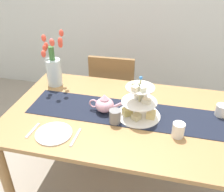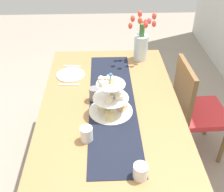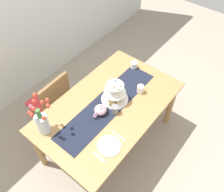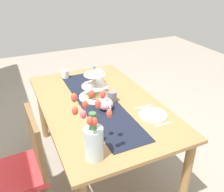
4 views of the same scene
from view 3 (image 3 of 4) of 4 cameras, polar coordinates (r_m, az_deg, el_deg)
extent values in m
plane|color=gray|center=(3.20, -0.64, -10.64)|extent=(8.00, 8.00, 0.00)
cube|color=silver|center=(3.25, -24.47, 18.16)|extent=(6.00, 0.08, 2.60)
cube|color=#A37747|center=(2.58, -0.78, -2.42)|extent=(1.63, 0.99, 0.03)
cylinder|color=#A37747|center=(3.17, 13.90, -2.10)|extent=(0.07, 0.07, 0.73)
cylinder|color=#A37747|center=(2.86, -17.30, -12.01)|extent=(0.07, 0.07, 0.73)
cylinder|color=#A37747|center=(3.43, 1.68, 4.81)|extent=(0.07, 0.07, 0.73)
cylinder|color=brown|center=(3.46, -14.06, -0.50)|extent=(0.04, 0.04, 0.41)
cylinder|color=brown|center=(3.35, -18.41, -4.29)|extent=(0.04, 0.04, 0.41)
cylinder|color=brown|center=(3.27, -9.72, -3.39)|extent=(0.04, 0.04, 0.41)
cylinder|color=brown|center=(3.15, -14.18, -7.54)|extent=(0.04, 0.04, 0.41)
cube|color=red|center=(3.13, -14.90, -1.33)|extent=(0.44, 0.44, 0.05)
cube|color=brown|center=(2.83, -13.29, 0.06)|extent=(0.42, 0.05, 0.45)
cube|color=black|center=(2.58, -1.03, -2.03)|extent=(1.36, 0.32, 0.00)
cylinder|color=beige|center=(2.52, 0.71, 1.29)|extent=(0.01, 0.01, 0.28)
cylinder|color=white|center=(2.62, 0.68, -0.71)|extent=(0.30, 0.30, 0.01)
cylinder|color=white|center=(2.54, 0.70, 0.88)|extent=(0.24, 0.24, 0.01)
cylinder|color=white|center=(2.45, 0.73, 2.58)|extent=(0.19, 0.19, 0.01)
cube|color=#EDD284|center=(2.64, 1.99, 0.67)|extent=(0.06, 0.07, 0.04)
cube|color=beige|center=(2.63, -0.82, 0.37)|extent=(0.07, 0.07, 0.04)
cube|color=#D8C773|center=(2.56, -0.11, -1.49)|extent=(0.08, 0.08, 0.05)
cube|color=beige|center=(2.58, 1.49, -1.05)|extent=(0.07, 0.07, 0.04)
cube|color=#F3E6C2|center=(2.54, 1.57, 1.70)|extent=(0.06, 0.05, 0.03)
cube|color=#EDE4CB|center=(2.56, -0.01, 2.03)|extent=(0.05, 0.06, 0.03)
cube|color=silver|center=(2.53, -0.24, 1.30)|extent=(0.06, 0.07, 0.03)
cube|color=beige|center=(2.42, 0.23, 2.49)|extent=(0.06, 0.04, 0.03)
cube|color=beige|center=(2.41, 1.31, 2.05)|extent=(0.06, 0.07, 0.03)
cube|color=#E8EACB|center=(2.43, 1.76, 2.66)|extent=(0.06, 0.07, 0.03)
sphere|color=#3370B7|center=(2.40, 0.74, 3.70)|extent=(0.02, 0.02, 0.02)
ellipsoid|color=#E5A8BC|center=(2.47, -2.78, -3.36)|extent=(0.13, 0.13, 0.10)
cone|color=#E5A8BC|center=(2.41, -2.84, -2.38)|extent=(0.06, 0.06, 0.04)
cylinder|color=#E5A8BC|center=(2.50, -1.45, -1.94)|extent=(0.07, 0.02, 0.06)
torus|color=#E5A8BC|center=(2.43, -4.01, -4.52)|extent=(0.07, 0.01, 0.07)
cylinder|color=silver|center=(2.39, -16.29, -6.44)|extent=(0.12, 0.12, 0.22)
cylinder|color=#3D7538|center=(2.27, -17.16, -4.15)|extent=(0.04, 0.04, 0.12)
ellipsoid|color=#EF4C38|center=(2.24, -16.42, -1.51)|extent=(0.04, 0.04, 0.06)
ellipsoid|color=#EF4C38|center=(2.22, -18.11, 0.21)|extent=(0.04, 0.04, 0.06)
ellipsoid|color=#EF4C38|center=(2.27, -18.23, -1.22)|extent=(0.04, 0.04, 0.06)
ellipsoid|color=#E5607A|center=(2.24, -18.91, -2.46)|extent=(0.04, 0.04, 0.06)
ellipsoid|color=#EF4C38|center=(2.23, -19.14, -3.81)|extent=(0.04, 0.04, 0.06)
ellipsoid|color=#EF4C38|center=(2.23, -18.69, -4.34)|extent=(0.04, 0.04, 0.06)
ellipsoid|color=#EF4C38|center=(2.14, -18.35, -2.95)|extent=(0.04, 0.04, 0.06)
ellipsoid|color=#EF4C38|center=(2.18, -16.04, -5.15)|extent=(0.04, 0.04, 0.06)
ellipsoid|color=#EF4C38|center=(2.13, -15.13, -2.33)|extent=(0.04, 0.04, 0.06)
ellipsoid|color=#EF4C38|center=(2.18, -15.27, -0.99)|extent=(0.04, 0.04, 0.06)
cylinder|color=white|center=(2.96, 5.30, 7.41)|extent=(0.08, 0.08, 0.08)
cylinder|color=white|center=(2.30, -0.74, -11.89)|extent=(0.23, 0.23, 0.01)
cube|color=silver|center=(2.25, -3.15, -14.43)|extent=(0.03, 0.15, 0.01)
cube|color=silver|center=(2.35, 1.53, -9.49)|extent=(0.02, 0.17, 0.01)
cylinder|color=slate|center=(2.47, 0.70, -3.26)|extent=(0.08, 0.08, 0.09)
cylinder|color=white|center=(2.68, 6.82, 1.67)|extent=(0.08, 0.08, 0.09)
camera|label=1|loc=(1.82, 43.15, 1.30)|focal=40.90mm
camera|label=2|loc=(3.08, 22.27, 31.30)|focal=44.43mm
camera|label=4|loc=(2.03, -55.81, -3.46)|focal=39.06mm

